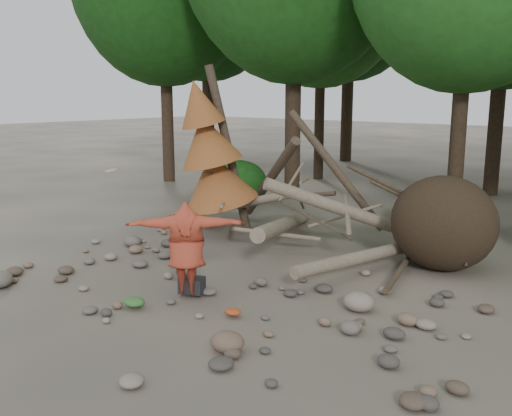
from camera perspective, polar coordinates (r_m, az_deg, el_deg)
The scene contains 12 objects.
ground at distance 10.48m, azimuth -4.81°, elevation -8.87°, with size 120.00×120.00×0.00m, color #514C44.
deadfall_pile at distance 12.55m, azimuth 15.64°, elevation -1.32°, with size 8.55×5.24×3.30m.
dead_conifer at distance 14.50m, azimuth -4.51°, elevation 5.39°, with size 2.06×2.16×4.35m.
bush_left at distance 19.08m, azimuth -1.64°, elevation 2.65°, with size 1.80×1.80×1.44m, color #174913.
bush_mid at distance 16.31m, azimuth 16.76°, elevation 0.09°, with size 1.40×1.40×1.12m, color #1F5D1B.
frisbee_thrower at distance 10.20m, azimuth -7.00°, elevation -4.00°, with size 2.74×1.81×2.20m.
backpack at distance 10.53m, azimuth -6.42°, elevation -7.96°, with size 0.43×0.29×0.29m, color black.
cloth_green at distance 10.11m, azimuth -12.09°, elevation -9.42°, with size 0.40×0.33×0.15m, color #366F2C.
cloth_orange at distance 9.54m, azimuth -2.32°, elevation -10.59°, with size 0.29×0.24×0.11m, color #A9421D.
boulder_front_right at distance 8.34m, azimuth -2.88°, elevation -13.22°, with size 0.50×0.45×0.30m, color brown.
boulder_mid_right at distance 9.92m, azimuth 10.24°, elevation -9.21°, with size 0.53×0.48×0.32m, color gray.
boulder_mid_left at distance 14.04m, azimuth -12.27°, elevation -3.25°, with size 0.46×0.41×0.27m, color #685F57.
Camera 1 is at (6.89, -7.02, 3.63)m, focal length 40.00 mm.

